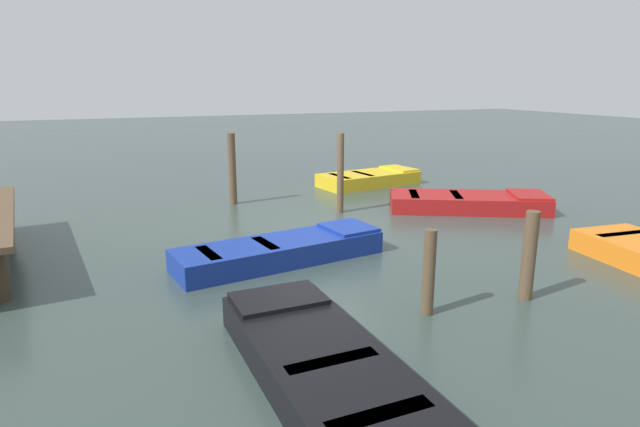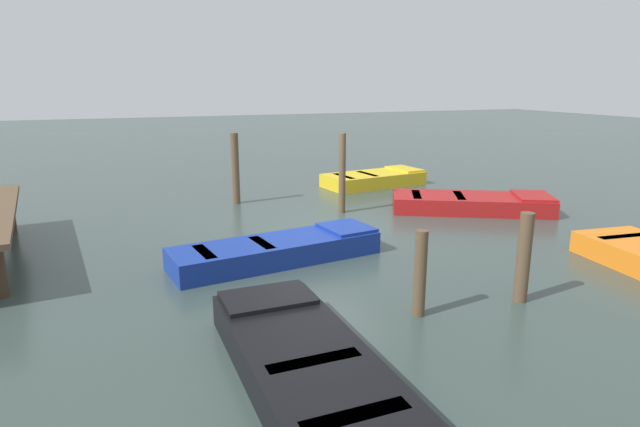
% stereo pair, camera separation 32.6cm
% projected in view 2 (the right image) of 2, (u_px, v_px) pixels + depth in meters
% --- Properties ---
extents(ground_plane, '(80.00, 80.00, 0.00)m').
position_uv_depth(ground_plane, '(320.00, 229.00, 11.68)').
color(ground_plane, '#33423D').
extents(rowboat_yellow, '(1.82, 3.29, 0.46)m').
position_uv_depth(rowboat_yellow, '(374.00, 179.00, 16.46)').
color(rowboat_yellow, gold).
rests_on(rowboat_yellow, ground_plane).
extents(rowboat_red, '(3.02, 4.06, 0.46)m').
position_uv_depth(rowboat_red, '(472.00, 203.00, 13.22)').
color(rowboat_red, maroon).
rests_on(rowboat_red, ground_plane).
extents(rowboat_blue, '(1.64, 3.94, 0.46)m').
position_uv_depth(rowboat_blue, '(278.00, 249.00, 9.55)').
color(rowboat_blue, navy).
rests_on(rowboat_blue, ground_plane).
extents(rowboat_black, '(3.60, 1.37, 0.46)m').
position_uv_depth(rowboat_black, '(304.00, 362.00, 5.72)').
color(rowboat_black, black).
rests_on(rowboat_black, ground_plane).
extents(mooring_piling_far_right, '(0.20, 0.20, 1.36)m').
position_uv_depth(mooring_piling_far_right, '(524.00, 258.00, 7.69)').
color(mooring_piling_far_right, brown).
rests_on(mooring_piling_far_right, ground_plane).
extents(mooring_piling_center, '(0.20, 0.20, 1.88)m').
position_uv_depth(mooring_piling_center, '(235.00, 169.00, 13.89)').
color(mooring_piling_center, brown).
rests_on(mooring_piling_center, ground_plane).
extents(mooring_piling_near_left, '(0.17, 0.17, 1.97)m').
position_uv_depth(mooring_piling_near_left, '(342.00, 173.00, 12.90)').
color(mooring_piling_near_left, brown).
rests_on(mooring_piling_near_left, ground_plane).
extents(mooring_piling_mid_left, '(0.17, 0.17, 1.23)m').
position_uv_depth(mooring_piling_mid_left, '(420.00, 274.00, 7.22)').
color(mooring_piling_mid_left, brown).
rests_on(mooring_piling_mid_left, ground_plane).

